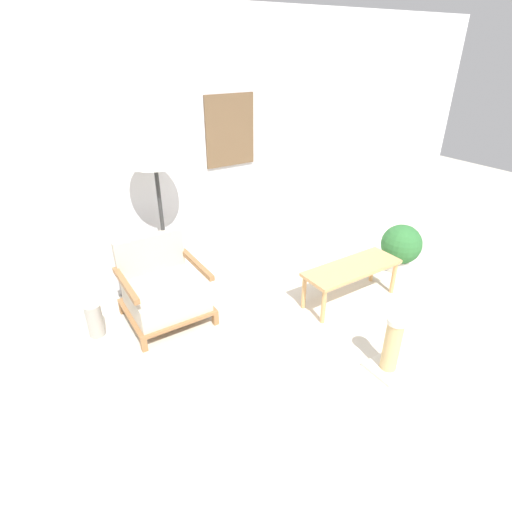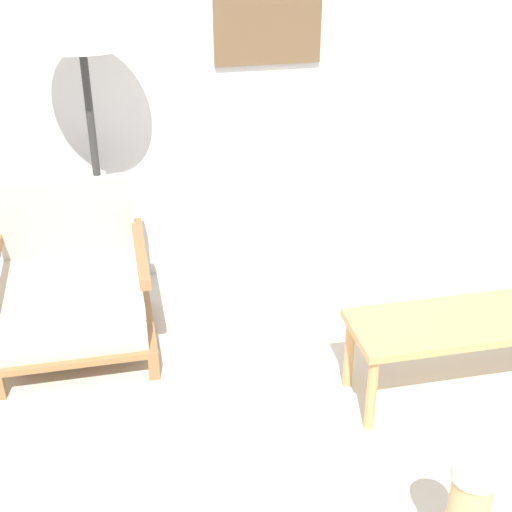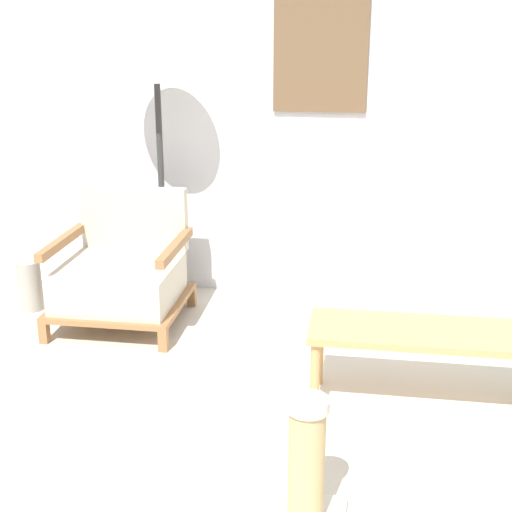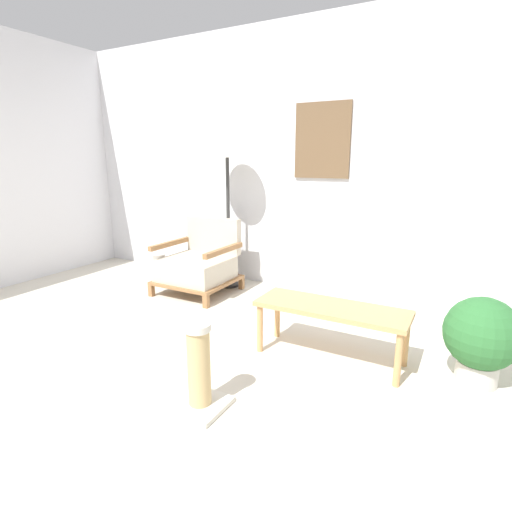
# 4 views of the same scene
# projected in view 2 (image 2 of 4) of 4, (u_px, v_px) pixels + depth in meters

# --- Properties ---
(wall_back) EXTENTS (8.00, 0.09, 2.70)m
(wall_back) POSITION_uv_depth(u_px,v_px,m) (224.00, 33.00, 3.64)
(wall_back) COLOR silver
(wall_back) RESTS_ON ground_plane
(armchair) EXTENTS (0.74, 0.70, 0.76)m
(armchair) POSITION_uv_depth(u_px,v_px,m) (72.00, 291.00, 3.43)
(armchair) COLOR olive
(armchair) RESTS_ON ground_plane
(floor_lamp) EXTENTS (0.49, 0.49, 1.64)m
(floor_lamp) POSITION_uv_depth(u_px,v_px,m) (80.00, 29.00, 3.18)
(floor_lamp) COLOR #2D2D2D
(floor_lamp) RESTS_ON ground_plane
(coffee_table) EXTENTS (1.04, 0.37, 0.39)m
(coffee_table) POSITION_uv_depth(u_px,v_px,m) (468.00, 328.00, 3.08)
(coffee_table) COLOR tan
(coffee_table) RESTS_ON ground_plane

